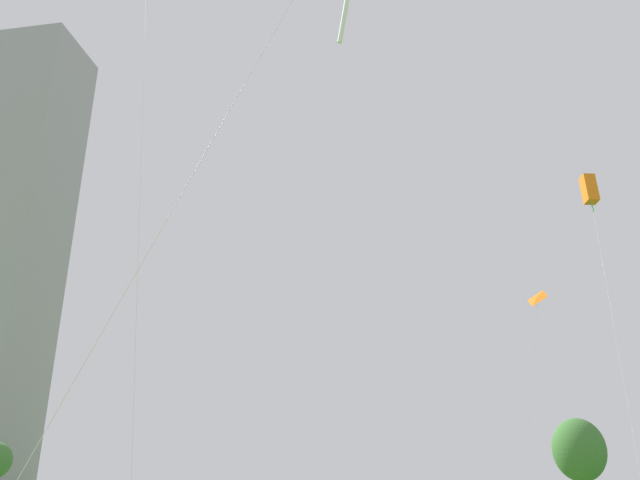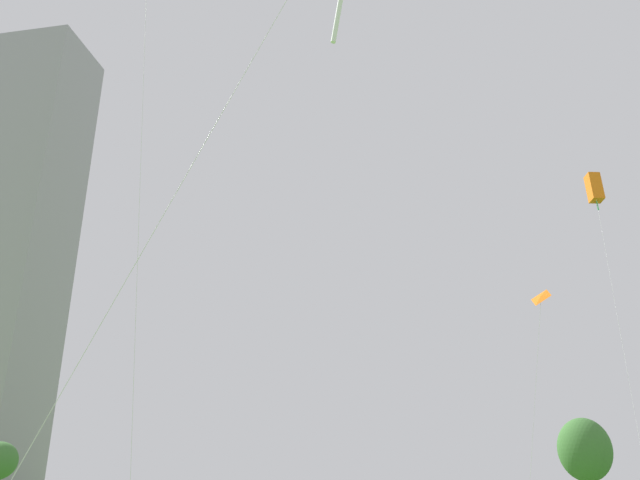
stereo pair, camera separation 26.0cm
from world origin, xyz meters
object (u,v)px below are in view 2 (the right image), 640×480
object	(u,v)px
kite_flying_3	(594,188)
park_tree_0	(585,450)
distant_highrise_0	(17,250)
kite_flying_1	(541,299)

from	to	relation	value
kite_flying_3	park_tree_0	distance (m)	19.77
park_tree_0	distant_highrise_0	distance (m)	102.86
park_tree_0	distant_highrise_0	size ratio (longest dim) A/B	0.08
kite_flying_3	park_tree_0	xyz separation A→B (m)	(-3.22, 1.18, -19.47)
park_tree_0	distant_highrise_0	world-z (taller)	distant_highrise_0
kite_flying_1	distant_highrise_0	size ratio (longest dim) A/B	0.15
kite_flying_1	kite_flying_3	size ratio (longest dim) A/B	0.49
park_tree_0	distant_highrise_0	bearing A→B (deg)	136.76
kite_flying_1	kite_flying_3	xyz separation A→B (m)	(9.91, 11.03, 12.34)
kite_flying_1	distant_highrise_0	distance (m)	104.64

